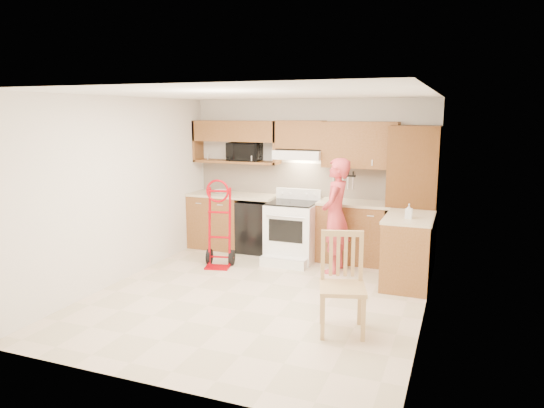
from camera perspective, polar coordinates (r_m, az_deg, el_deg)
The scene contains 28 objects.
floor at distance 6.42m, azimuth -1.63°, elevation -10.56°, with size 4.00×4.50×0.02m, color beige.
ceiling at distance 5.99m, azimuth -1.76°, elevation 12.55°, with size 4.00×4.50×0.02m, color white.
wall_back at distance 8.19m, azimuth 4.44°, elevation 3.11°, with size 4.00×0.02×2.50m, color silver.
wall_front at distance 4.14m, azimuth -13.93°, elevation -4.42°, with size 4.00×0.02×2.50m, color silver.
wall_left at distance 7.09m, azimuth -16.85°, elevation 1.57°, with size 0.02×4.50×2.50m, color silver.
wall_right at distance 5.63m, azimuth 17.54°, elevation -0.69°, with size 0.02×4.50×2.50m, color silver.
backsplash at distance 8.17m, azimuth 4.38°, elevation 2.75°, with size 3.92×0.03×0.55m, color beige.
lower_cab_left at distance 8.61m, azimuth -6.17°, elevation -1.95°, with size 0.90×0.60×0.90m, color brown.
dishwasher at distance 8.31m, azimuth -1.55°, elevation -2.53°, with size 0.60×0.60×0.85m, color black.
lower_cab_right at distance 7.84m, azimuth 9.53°, elevation -3.28°, with size 1.14×0.60×0.90m, color brown.
countertop_left at distance 8.39m, azimuth -4.41°, elevation 1.02°, with size 1.50×0.63×0.04m, color #B9AC89.
countertop_right at distance 7.74m, azimuth 9.64°, elevation 0.10°, with size 1.14×0.63×0.04m, color #B9AC89.
cab_return_right at distance 6.95m, azimuth 15.25°, elevation -5.29°, with size 0.60×1.00×0.90m, color brown.
countertop_return at distance 6.84m, azimuth 15.44°, elevation -1.49°, with size 0.63×1.00×0.04m, color #B9AC89.
pantry_tall at distance 7.60m, azimuth 15.73°, elevation 0.67°, with size 0.70×0.60×2.10m, color #553016.
upper_cab_left at distance 8.41m, azimuth -4.11°, elevation 8.30°, with size 1.50×0.33×0.34m, color brown.
upper_shelf_mw at distance 8.44m, azimuth -4.07°, elevation 4.84°, with size 1.50×0.33×0.04m, color brown.
upper_cab_center at distance 8.00m, azimuth 3.31°, elevation 7.92°, with size 0.76×0.33×0.44m, color brown.
upper_cab_right at distance 7.77m, azimuth 10.04°, elevation 6.67°, with size 1.14×0.33×0.70m, color brown.
range_hood at distance 7.96m, azimuth 3.15°, elevation 5.67°, with size 0.76×0.46×0.14m, color white.
knife_strip at distance 8.00m, azimuth 8.11°, elevation 2.79°, with size 0.40×0.05×0.29m, color black, non-canonical shape.
microwave at distance 8.36m, azimuth -3.12°, elevation 5.98°, with size 0.55×0.37×0.30m, color black.
range at distance 7.72m, azimuth 2.19°, elevation -2.62°, with size 0.74×0.97×1.09m, color white, non-canonical shape.
person at distance 7.22m, azimuth 7.27°, elevation -1.33°, with size 0.60×0.40×1.65m, color #C13940.
hand_truck at distance 7.47m, azimuth -6.15°, elevation -2.73°, with size 0.47×0.43×1.19m, color #A3000B, non-canonical shape.
dining_chair at distance 5.31m, azimuth 8.05°, elevation -9.07°, with size 0.47×0.51×1.05m, color tan, non-canonical shape.
soap_bottle at distance 6.66m, azimuth 15.35°, elevation -0.79°, with size 0.09×0.09×0.19m, color white.
bowl at distance 8.50m, azimuth -5.96°, elevation 1.43°, with size 0.22×0.22×0.05m, color white.
Camera 1 is at (2.32, -5.52, 2.29)m, focal length 32.99 mm.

